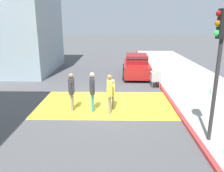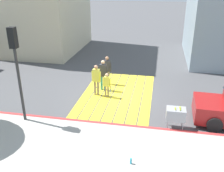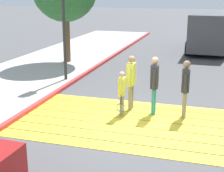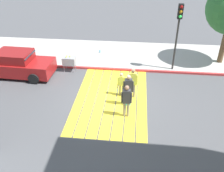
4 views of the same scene
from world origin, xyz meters
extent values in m
plane|color=#4C4C4F|center=(0.00, 0.00, 0.00)|extent=(120.00, 120.00, 0.00)
cube|color=yellow|center=(0.00, -1.65, 0.01)|extent=(6.40, 0.50, 0.01)
cube|color=yellow|center=(0.00, -1.10, 0.01)|extent=(6.40, 0.50, 0.01)
cube|color=yellow|center=(0.00, -0.55, 0.01)|extent=(6.40, 0.50, 0.01)
cube|color=yellow|center=(0.00, 0.00, 0.01)|extent=(6.40, 0.50, 0.01)
cube|color=yellow|center=(0.00, 0.55, 0.01)|extent=(6.40, 0.50, 0.01)
cube|color=yellow|center=(0.00, 1.10, 0.01)|extent=(6.40, 0.50, 0.01)
cube|color=yellow|center=(0.00, 1.65, 0.01)|extent=(6.40, 0.50, 0.01)
cube|color=#ADA8A0|center=(-5.60, 0.00, 0.06)|extent=(4.80, 40.00, 0.12)
cube|color=#BC3333|center=(-3.25, 0.00, 0.07)|extent=(0.16, 40.00, 0.13)
cube|color=#232B38|center=(8.50, -11.25, 5.02)|extent=(6.80, 0.03, 0.70)
cube|color=maroon|center=(-2.00, -5.99, 0.59)|extent=(1.95, 4.36, 0.80)
cube|color=maroon|center=(-2.01, -6.14, 1.27)|extent=(1.60, 2.12, 0.60)
cube|color=#1E2833|center=(-1.97, -5.22, 1.21)|extent=(1.49, 0.38, 0.49)
cylinder|color=black|center=(-1.07, -4.69, 0.33)|extent=(0.24, 0.67, 0.66)
cylinder|color=black|center=(-2.83, -4.63, 0.33)|extent=(0.24, 0.67, 0.66)
cylinder|color=black|center=(-1.17, -7.35, 0.33)|extent=(0.24, 0.67, 0.66)
cylinder|color=black|center=(-2.93, -7.29, 0.33)|extent=(0.24, 0.67, 0.66)
cylinder|color=#2D2D2D|center=(-3.60, 3.59, 1.70)|extent=(0.12, 0.12, 3.40)
cube|color=black|center=(-3.60, 3.59, 3.82)|extent=(0.28, 0.28, 0.84)
sphere|color=maroon|center=(-3.44, 3.59, 4.10)|extent=(0.18, 0.18, 0.18)
sphere|color=#956310|center=(-3.44, 3.59, 3.83)|extent=(0.18, 0.18, 0.18)
sphere|color=#35FF59|center=(-3.44, 3.59, 3.56)|extent=(0.18, 0.18, 0.18)
cube|color=#99999E|center=(-2.90, -3.01, 0.70)|extent=(0.56, 0.80, 0.50)
cylinder|color=#99999E|center=(-2.68, -2.69, 0.23)|extent=(0.04, 0.04, 0.45)
cylinder|color=#99999E|center=(-3.12, -2.69, 0.23)|extent=(0.04, 0.04, 0.45)
cylinder|color=#99999E|center=(-2.68, -3.33, 0.23)|extent=(0.04, 0.04, 0.45)
cylinder|color=#99999E|center=(-3.12, -3.33, 0.23)|extent=(0.04, 0.04, 0.45)
sphere|color=#CCE033|center=(-3.02, -3.16, 0.98)|extent=(0.07, 0.07, 0.07)
sphere|color=#CCE033|center=(-2.90, -3.16, 0.98)|extent=(0.07, 0.07, 0.07)
sphere|color=#CCE033|center=(-2.78, -3.16, 0.98)|extent=(0.07, 0.07, 0.07)
sphere|color=#CCE033|center=(-3.02, -2.96, 0.98)|extent=(0.07, 0.07, 0.07)
sphere|color=#CCE033|center=(-2.90, -2.96, 0.98)|extent=(0.07, 0.07, 0.07)
cylinder|color=#33A5BF|center=(-5.66, -1.45, 0.23)|extent=(0.07, 0.07, 0.22)
cylinder|color=gray|center=(1.44, 0.97, 0.41)|extent=(0.12, 0.12, 0.82)
cylinder|color=gray|center=(1.45, 0.79, 0.41)|extent=(0.12, 0.12, 0.82)
cube|color=#333338|center=(1.44, 0.88, 1.16)|extent=(0.24, 0.37, 0.68)
sphere|color=#9E7051|center=(1.44, 0.88, 1.63)|extent=(0.21, 0.21, 0.21)
cylinder|color=#333338|center=(1.43, 1.09, 1.09)|extent=(0.09, 0.09, 0.58)
cylinder|color=#333338|center=(1.45, 0.67, 1.09)|extent=(0.09, 0.09, 0.58)
cylinder|color=teal|center=(0.51, 1.01, 0.42)|extent=(0.13, 0.13, 0.84)
cylinder|color=teal|center=(0.53, 0.82, 0.42)|extent=(0.13, 0.13, 0.84)
cube|color=#333338|center=(0.52, 0.92, 1.19)|extent=(0.26, 0.39, 0.70)
sphere|color=tan|center=(0.52, 0.92, 1.67)|extent=(0.22, 0.22, 0.22)
cylinder|color=#333338|center=(0.50, 1.13, 1.12)|extent=(0.09, 0.09, 0.60)
cylinder|color=#333338|center=(0.54, 0.70, 1.12)|extent=(0.09, 0.09, 0.60)
cylinder|color=gray|center=(-0.24, 1.21, 0.41)|extent=(0.12, 0.12, 0.82)
cylinder|color=gray|center=(-0.25, 1.03, 0.41)|extent=(0.12, 0.12, 0.82)
cube|color=#D8D84C|center=(-0.24, 1.12, 1.16)|extent=(0.23, 0.37, 0.68)
sphere|color=#9E7051|center=(-0.24, 1.12, 1.63)|extent=(0.21, 0.21, 0.21)
cylinder|color=#D8D84C|center=(-0.24, 1.32, 1.10)|extent=(0.09, 0.09, 0.58)
cylinder|color=#D8D84C|center=(-0.25, 0.91, 1.10)|extent=(0.09, 0.09, 0.58)
cylinder|color=gray|center=(-0.38, 0.58, 0.32)|extent=(0.10, 0.10, 0.65)
cylinder|color=gray|center=(-0.38, 0.44, 0.32)|extent=(0.10, 0.10, 0.65)
cube|color=#D8D84C|center=(-0.38, 0.51, 0.91)|extent=(0.18, 0.28, 0.54)
sphere|color=tan|center=(-0.38, 0.51, 1.29)|extent=(0.17, 0.17, 0.17)
cylinder|color=#D8D84C|center=(-0.38, 0.68, 0.86)|extent=(0.07, 0.07, 0.46)
cylinder|color=#D8D84C|center=(-0.38, 0.34, 0.86)|extent=(0.07, 0.07, 0.46)
cylinder|color=black|center=(-0.35, 0.32, 0.56)|extent=(0.03, 0.03, 0.28)
torus|color=blue|center=(-0.35, 0.32, 0.32)|extent=(0.28, 0.03, 0.28)
camera|label=1|loc=(-0.52, 10.39, 3.88)|focal=36.32mm
camera|label=2|loc=(-12.63, -2.13, 6.02)|focal=40.81mm
camera|label=3|loc=(2.13, -8.91, 3.71)|focal=54.68mm
camera|label=4|loc=(10.94, 1.20, 7.57)|focal=39.59mm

